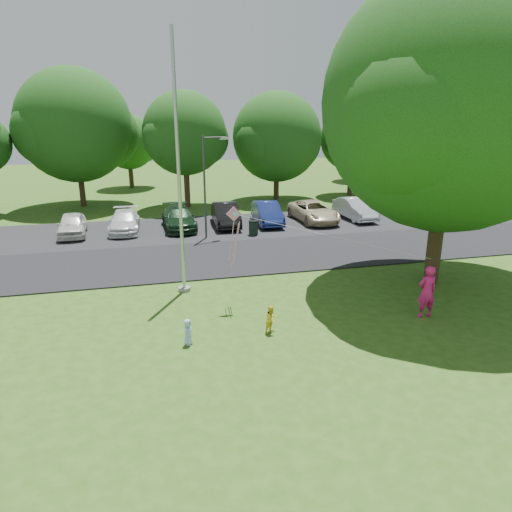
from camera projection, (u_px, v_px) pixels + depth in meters
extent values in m
plane|color=#2C5315|center=(305.00, 336.00, 15.06)|extent=(120.00, 120.00, 0.00)
cube|color=black|center=(246.00, 256.00, 23.39)|extent=(60.00, 6.00, 0.06)
cube|color=black|center=(224.00, 227.00, 29.42)|extent=(42.00, 7.00, 0.06)
cylinder|color=#B7BABF|center=(178.00, 169.00, 17.41)|extent=(0.14, 0.14, 10.00)
cylinder|color=gray|center=(184.00, 289.00, 18.87)|extent=(0.50, 0.50, 0.16)
cylinder|color=#3F3F44|center=(205.00, 189.00, 25.89)|extent=(0.12, 0.12, 5.90)
cylinder|color=#3F3F44|center=(214.00, 137.00, 25.44)|extent=(1.31, 0.59, 0.08)
cube|color=silver|center=(224.00, 138.00, 25.85)|extent=(0.49, 0.37, 0.14)
cylinder|color=black|center=(253.00, 229.00, 27.29)|extent=(0.55, 0.55, 0.88)
cylinder|color=black|center=(253.00, 221.00, 27.15)|extent=(0.59, 0.59, 0.05)
cylinder|color=#332316|center=(435.00, 239.00, 19.30)|extent=(0.62, 0.62, 3.89)
sphere|color=#143F11|center=(452.00, 102.00, 17.67)|extent=(10.11, 10.11, 10.11)
sphere|color=#143F11|center=(481.00, 122.00, 19.35)|extent=(6.57, 6.57, 6.57)
sphere|color=#143F11|center=(423.00, 116.00, 16.19)|extent=(6.06, 6.06, 6.06)
sphere|color=#143F11|center=(411.00, 129.00, 16.50)|extent=(5.26, 5.26, 5.26)
cylinder|color=#332316|center=(82.00, 186.00, 35.79)|extent=(0.44, 0.44, 3.19)
sphere|color=#143F11|center=(75.00, 126.00, 34.43)|extent=(8.50, 8.50, 8.50)
sphere|color=#143F11|center=(103.00, 134.00, 35.85)|extent=(5.53, 5.53, 5.53)
sphere|color=#143F11|center=(49.00, 132.00, 33.19)|extent=(5.10, 5.10, 5.10)
cylinder|color=#332316|center=(187.00, 185.00, 35.42)|extent=(0.44, 0.44, 3.43)
sphere|color=#143F11|center=(185.00, 133.00, 34.26)|extent=(6.27, 6.27, 6.27)
sphere|color=#143F11|center=(202.00, 139.00, 35.30)|extent=(4.07, 4.07, 4.07)
sphere|color=#143F11|center=(169.00, 138.00, 33.34)|extent=(3.76, 3.76, 3.76)
cylinder|color=#332316|center=(276.00, 184.00, 38.44)|extent=(0.44, 0.44, 2.66)
sphere|color=#143F11|center=(277.00, 137.00, 37.29)|extent=(7.27, 7.27, 7.27)
sphere|color=#143F11|center=(293.00, 143.00, 38.49)|extent=(4.72, 4.72, 4.72)
sphere|color=#143F11|center=(262.00, 142.00, 36.22)|extent=(4.36, 4.36, 4.36)
cylinder|color=#332316|center=(350.00, 178.00, 40.67)|extent=(0.44, 0.44, 3.02)
sphere|color=#143F11|center=(353.00, 138.00, 39.63)|extent=(5.67, 5.67, 5.67)
sphere|color=#143F11|center=(363.00, 142.00, 40.57)|extent=(3.68, 3.68, 3.68)
sphere|color=#143F11|center=(344.00, 142.00, 38.80)|extent=(3.40, 3.40, 3.40)
cylinder|color=#332316|center=(455.00, 177.00, 40.17)|extent=(0.44, 0.44, 3.42)
sphere|color=#143F11|center=(463.00, 120.00, 38.74)|extent=(8.77, 8.77, 8.77)
sphere|color=#143F11|center=(475.00, 128.00, 40.20)|extent=(5.70, 5.70, 5.70)
sphere|color=#143F11|center=(452.00, 126.00, 37.46)|extent=(5.26, 5.26, 5.26)
cylinder|color=#332316|center=(510.00, 172.00, 45.40)|extent=(0.44, 0.44, 2.92)
sphere|color=#143F11|center=(510.00, 135.00, 43.15)|extent=(4.34, 4.34, 4.34)
cylinder|color=#332316|center=(502.00, 163.00, 55.77)|extent=(0.44, 0.44, 2.60)
sphere|color=#143F11|center=(506.00, 136.00, 54.84)|extent=(5.20, 5.20, 5.20)
sphere|color=#143F11|center=(511.00, 139.00, 55.71)|extent=(3.38, 3.38, 3.38)
sphere|color=#143F11|center=(503.00, 139.00, 54.08)|extent=(3.12, 3.12, 3.12)
cylinder|color=#332316|center=(131.00, 175.00, 44.83)|extent=(0.44, 0.44, 2.60)
sphere|color=#143F11|center=(128.00, 142.00, 43.90)|extent=(5.20, 5.20, 5.20)
sphere|color=#143F11|center=(141.00, 146.00, 44.76)|extent=(3.38, 3.38, 3.38)
sphere|color=#143F11|center=(117.00, 145.00, 43.13)|extent=(3.12, 3.12, 3.12)
cylinder|color=#332316|center=(358.00, 169.00, 49.83)|extent=(0.44, 0.44, 2.60)
sphere|color=#143F11|center=(359.00, 139.00, 48.90)|extent=(5.20, 5.20, 5.20)
sphere|color=#143F11|center=(367.00, 142.00, 49.76)|extent=(3.38, 3.38, 3.38)
sphere|color=#143F11|center=(353.00, 142.00, 48.14)|extent=(3.12, 3.12, 3.12)
imported|color=silver|center=(72.00, 225.00, 27.07)|extent=(1.77, 3.94, 1.31)
imported|color=silver|center=(124.00, 221.00, 28.03)|extent=(1.86, 4.34, 1.25)
imported|color=black|center=(179.00, 218.00, 28.72)|extent=(2.04, 4.70, 1.34)
imported|color=black|center=(226.00, 215.00, 29.47)|extent=(1.76, 4.47, 1.45)
imported|color=navy|center=(267.00, 213.00, 30.00)|extent=(1.77, 4.41, 1.42)
imported|color=#C6B793|center=(314.00, 211.00, 30.68)|extent=(2.47, 4.96, 1.35)
imported|color=#B2B7BF|center=(355.00, 209.00, 31.38)|extent=(1.67, 4.37, 1.42)
imported|color=#DE1D74|center=(427.00, 292.00, 16.19)|extent=(0.71, 0.47, 1.94)
imported|color=yellow|center=(271.00, 319.00, 15.16)|extent=(0.59, 0.56, 0.96)
imported|color=#A3C4FB|center=(188.00, 332.00, 14.36)|extent=(0.43, 0.50, 0.87)
cube|color=pink|center=(234.00, 214.00, 16.44)|extent=(0.56, 0.04, 0.56)
cube|color=#8CC6E5|center=(235.00, 213.00, 16.42)|extent=(0.27, 0.03, 0.27)
cylinder|color=white|center=(330.00, 236.00, 16.13)|extent=(6.43, 2.69, 1.37)
cylinder|color=pink|center=(232.00, 241.00, 16.71)|extent=(0.19, 0.24, 1.48)
cylinder|color=pink|center=(237.00, 243.00, 16.84)|extent=(0.21, 0.39, 1.70)
cylinder|color=pink|center=(235.00, 247.00, 16.73)|extent=(0.23, 0.57, 1.89)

